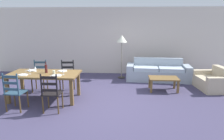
% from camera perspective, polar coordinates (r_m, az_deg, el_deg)
% --- Properties ---
extents(ground_plane, '(9.60, 9.60, 0.02)m').
position_cam_1_polar(ground_plane, '(5.51, -3.97, -9.14)').
color(ground_plane, '#3E3856').
extents(wall_far, '(9.60, 0.16, 2.70)m').
position_cam_1_polar(wall_far, '(8.41, -1.03, 8.19)').
color(wall_far, beige).
rests_on(wall_far, ground_plane).
extents(dining_table, '(1.90, 0.96, 0.75)m').
position_cam_1_polar(dining_table, '(5.81, -18.66, -1.66)').
color(dining_table, brown).
rests_on(dining_table, ground_plane).
extents(dining_chair_near_left, '(0.45, 0.43, 0.96)m').
position_cam_1_polar(dining_chair_near_left, '(5.37, -25.85, -5.56)').
color(dining_chair_near_left, '#2A465A').
rests_on(dining_chair_near_left, ground_plane).
extents(dining_chair_near_right, '(0.42, 0.40, 0.96)m').
position_cam_1_polar(dining_chair_near_right, '(4.98, -16.75, -6.19)').
color(dining_chair_near_right, black).
rests_on(dining_chair_near_right, ground_plane).
extents(dining_chair_far_left, '(0.45, 0.43, 0.96)m').
position_cam_1_polar(dining_chair_far_left, '(6.66, -19.75, -1.53)').
color(dining_chair_far_left, '#2A4556').
rests_on(dining_chair_far_left, ground_plane).
extents(dining_chair_far_right, '(0.44, 0.43, 0.96)m').
position_cam_1_polar(dining_chair_far_right, '(6.40, -12.54, -1.65)').
color(dining_chair_far_right, black).
rests_on(dining_chair_far_right, ground_plane).
extents(dinner_plate_near_left, '(0.24, 0.24, 0.02)m').
position_cam_1_polar(dinner_plate_near_left, '(5.75, -23.81, -1.24)').
color(dinner_plate_near_left, white).
rests_on(dinner_plate_near_left, dining_table).
extents(fork_near_left, '(0.03, 0.17, 0.01)m').
position_cam_1_polar(fork_near_left, '(5.83, -25.12, -1.26)').
color(fork_near_left, silver).
rests_on(fork_near_left, dining_table).
extents(dinner_plate_near_right, '(0.24, 0.24, 0.02)m').
position_cam_1_polar(dinner_plate_near_right, '(5.40, -15.32, -1.47)').
color(dinner_plate_near_right, white).
rests_on(dinner_plate_near_right, dining_table).
extents(fork_near_right, '(0.02, 0.17, 0.01)m').
position_cam_1_polar(fork_near_right, '(5.45, -16.80, -1.49)').
color(fork_near_right, silver).
rests_on(fork_near_right, dining_table).
extents(dinner_plate_far_left, '(0.24, 0.24, 0.02)m').
position_cam_1_polar(dinner_plate_far_left, '(6.19, -21.71, -0.10)').
color(dinner_plate_far_left, white).
rests_on(dinner_plate_far_left, dining_table).
extents(fork_far_left, '(0.03, 0.17, 0.01)m').
position_cam_1_polar(fork_far_left, '(6.25, -22.94, -0.13)').
color(fork_far_left, silver).
rests_on(fork_far_left, dining_table).
extents(dinner_plate_far_right, '(0.24, 0.24, 0.02)m').
position_cam_1_polar(dinner_plate_far_right, '(5.86, -13.74, -0.24)').
color(dinner_plate_far_right, white).
rests_on(dinner_plate_far_right, dining_table).
extents(fork_far_right, '(0.02, 0.17, 0.01)m').
position_cam_1_polar(fork_far_right, '(5.90, -15.12, -0.28)').
color(fork_far_right, silver).
rests_on(fork_far_right, dining_table).
extents(wine_bottle, '(0.07, 0.07, 0.32)m').
position_cam_1_polar(wine_bottle, '(5.77, -18.14, 0.39)').
color(wine_bottle, '#471919').
rests_on(wine_bottle, dining_table).
extents(wine_glass_near_left, '(0.06, 0.06, 0.16)m').
position_cam_1_polar(wine_glass_near_left, '(5.77, -22.30, -0.02)').
color(wine_glass_near_left, white).
rests_on(wine_glass_near_left, dining_table).
extents(wine_glass_near_right, '(0.06, 0.06, 0.16)m').
position_cam_1_polar(wine_glass_near_right, '(5.42, -13.65, -0.20)').
color(wine_glass_near_right, white).
rests_on(wine_glass_near_right, dining_table).
extents(wine_glass_far_left, '(0.06, 0.06, 0.16)m').
position_cam_1_polar(wine_glass_far_left, '(6.02, -20.94, 0.61)').
color(wine_glass_far_left, white).
rests_on(wine_glass_far_left, dining_table).
extents(coffee_cup_primary, '(0.07, 0.07, 0.09)m').
position_cam_1_polar(coffee_cup_primary, '(5.60, -16.12, -0.61)').
color(coffee_cup_primary, beige).
rests_on(coffee_cup_primary, dining_table).
extents(couch, '(2.33, 0.94, 0.80)m').
position_cam_1_polar(couch, '(7.67, 12.83, -0.64)').
color(couch, '#9BA8B6').
rests_on(couch, ground_plane).
extents(coffee_table, '(0.90, 0.56, 0.42)m').
position_cam_1_polar(coffee_table, '(6.50, 14.38, -2.64)').
color(coffee_table, brown).
rests_on(coffee_table, ground_plane).
extents(armchair_upholstered, '(0.92, 1.24, 0.72)m').
position_cam_1_polar(armchair_upholstered, '(7.23, 26.72, -2.93)').
color(armchair_upholstered, '#C5B392').
rests_on(armchair_upholstered, ground_plane).
extents(standing_lamp, '(0.40, 0.40, 1.64)m').
position_cam_1_polar(standing_lamp, '(7.58, 2.80, 8.09)').
color(standing_lamp, '#332D28').
rests_on(standing_lamp, ground_plane).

